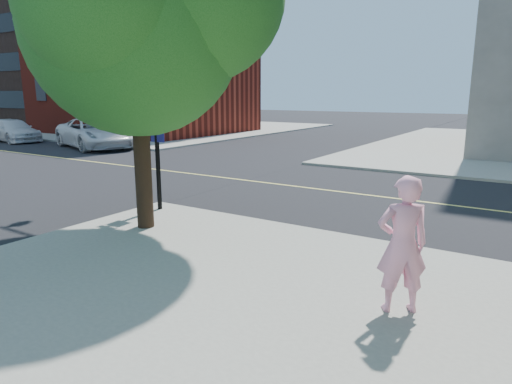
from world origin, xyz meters
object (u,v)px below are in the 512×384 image
Objects in this scene: man_on_phone at (402,245)px; street_tree at (139,0)px; signal_pole at (101,81)px; car_a at (95,133)px; car_b at (13,131)px.

man_on_phone is 0.26× the size of street_tree.
signal_pole is 0.65× the size of car_a.
car_a is at bearing 145.49° from street_tree.
man_on_phone is 0.47× the size of signal_pole.
man_on_phone is 0.39× the size of car_b.
street_tree is 1.20× the size of car_a.
car_a reaches higher than car_b.
man_on_phone is at bearing -23.42° from signal_pole.
car_b is (-19.46, 8.31, -2.77)m from signal_pole.
street_tree reaches higher than car_a.
signal_pole is at bearing 155.82° from street_tree.
man_on_phone is at bearing -99.95° from car_a.
man_on_phone is 9.62m from signal_pole.
car_a is at bearing -61.60° from man_on_phone.
street_tree is at bearing -106.06° from car_a.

